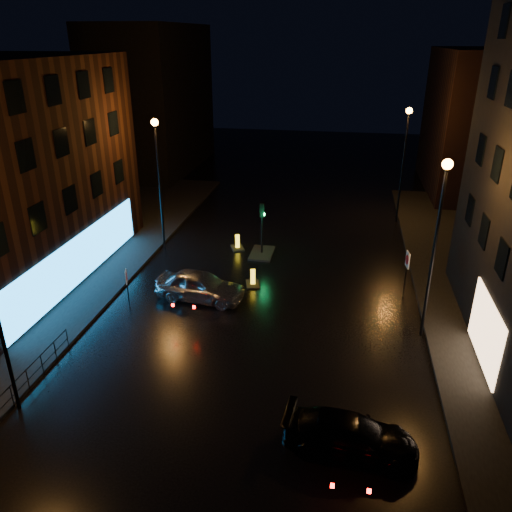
# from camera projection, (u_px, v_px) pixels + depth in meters

# --- Properties ---
(ground) EXTENTS (120.00, 120.00, 0.00)m
(ground) POSITION_uv_depth(u_px,v_px,m) (231.00, 398.00, 19.44)
(ground) COLOR black
(ground) RESTS_ON ground
(pavement_left) EXTENTS (12.00, 44.00, 0.15)m
(pavement_left) POSITION_uv_depth(u_px,v_px,m) (27.00, 278.00, 28.90)
(pavement_left) COLOR black
(pavement_left) RESTS_ON ground
(building_far_left) EXTENTS (8.00, 16.00, 14.00)m
(building_far_left) POSITION_uv_depth(u_px,v_px,m) (154.00, 99.00, 50.71)
(building_far_left) COLOR black
(building_far_left) RESTS_ON ground
(building_far_right) EXTENTS (8.00, 14.00, 12.00)m
(building_far_right) POSITION_uv_depth(u_px,v_px,m) (481.00, 123.00, 43.32)
(building_far_right) COLOR black
(building_far_right) RESTS_ON ground
(street_lamp_lfar) EXTENTS (0.44, 0.44, 8.37)m
(street_lamp_lfar) POSITION_uv_depth(u_px,v_px,m) (158.00, 165.00, 31.06)
(street_lamp_lfar) COLOR black
(street_lamp_lfar) RESTS_ON ground
(street_lamp_rnear) EXTENTS (0.44, 0.44, 8.37)m
(street_lamp_rnear) POSITION_uv_depth(u_px,v_px,m) (438.00, 224.00, 21.30)
(street_lamp_rnear) COLOR black
(street_lamp_rnear) RESTS_ON ground
(street_lamp_rfar) EXTENTS (0.44, 0.44, 8.37)m
(street_lamp_rfar) POSITION_uv_depth(u_px,v_px,m) (405.00, 148.00, 35.69)
(street_lamp_rfar) COLOR black
(street_lamp_rfar) RESTS_ON ground
(traffic_signal) EXTENTS (1.40, 2.40, 3.45)m
(traffic_signal) POSITION_uv_depth(u_px,v_px,m) (262.00, 247.00, 32.02)
(traffic_signal) COLOR black
(traffic_signal) RESTS_ON ground
(guard_railing) EXTENTS (0.05, 6.04, 1.00)m
(guard_railing) POSITION_uv_depth(u_px,v_px,m) (27.00, 375.00, 19.55)
(guard_railing) COLOR black
(guard_railing) RESTS_ON ground
(silver_hatchback) EXTENTS (4.87, 2.40, 1.60)m
(silver_hatchback) POSITION_uv_depth(u_px,v_px,m) (200.00, 286.00, 26.40)
(silver_hatchback) COLOR #9C9FA3
(silver_hatchback) RESTS_ON ground
(dark_sedan) EXTENTS (4.66, 2.22, 1.31)m
(dark_sedan) POSITION_uv_depth(u_px,v_px,m) (351.00, 436.00, 16.71)
(dark_sedan) COLOR black
(dark_sedan) RESTS_ON ground
(bollard_near) EXTENTS (0.99, 1.25, 0.97)m
(bollard_near) POSITION_uv_depth(u_px,v_px,m) (253.00, 282.00, 28.14)
(bollard_near) COLOR black
(bollard_near) RESTS_ON ground
(bollard_far) EXTENTS (1.14, 1.32, 0.98)m
(bollard_far) POSITION_uv_depth(u_px,v_px,m) (238.00, 246.00, 32.96)
(bollard_far) COLOR black
(bollard_far) RESTS_ON ground
(road_sign_left) EXTENTS (0.22, 0.49, 2.11)m
(road_sign_left) POSITION_uv_depth(u_px,v_px,m) (127.00, 280.00, 25.31)
(road_sign_left) COLOR black
(road_sign_left) RESTS_ON ground
(road_sign_right) EXTENTS (0.16, 0.63, 2.61)m
(road_sign_right) POSITION_uv_depth(u_px,v_px,m) (407.00, 264.00, 26.21)
(road_sign_right) COLOR black
(road_sign_right) RESTS_ON ground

